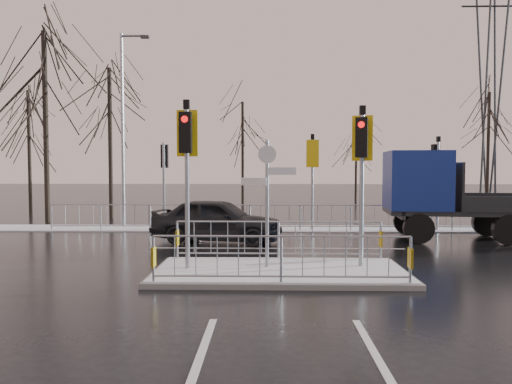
{
  "coord_description": "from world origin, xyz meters",
  "views": [
    {
      "loc": [
        -0.28,
        -11.77,
        2.6
      ],
      "look_at": [
        -0.65,
        3.4,
        1.8
      ],
      "focal_mm": 35.0,
      "sensor_mm": 36.0,
      "label": 1
    }
  ],
  "objects_px": {
    "traffic_island": "(279,258)",
    "street_lamp_left": "(124,121)",
    "flatbed_truck": "(444,193)",
    "car_far_lane": "(217,220)"
  },
  "relations": [
    {
      "from": "traffic_island",
      "to": "street_lamp_left",
      "type": "bearing_deg",
      "value": 124.07
    },
    {
      "from": "flatbed_truck",
      "to": "street_lamp_left",
      "type": "xyz_separation_m",
      "value": [
        -12.35,
        3.61,
        2.83
      ]
    },
    {
      "from": "car_far_lane",
      "to": "flatbed_truck",
      "type": "distance_m",
      "value": 8.02
    },
    {
      "from": "traffic_island",
      "to": "car_far_lane",
      "type": "bearing_deg",
      "value": 111.57
    },
    {
      "from": "car_far_lane",
      "to": "flatbed_truck",
      "type": "bearing_deg",
      "value": -73.08
    },
    {
      "from": "car_far_lane",
      "to": "traffic_island",
      "type": "bearing_deg",
      "value": -147.64
    },
    {
      "from": "traffic_island",
      "to": "street_lamp_left",
      "type": "relative_size",
      "value": 0.73
    },
    {
      "from": "traffic_island",
      "to": "flatbed_truck",
      "type": "xyz_separation_m",
      "value": [
        5.93,
        5.88,
        1.27
      ]
    },
    {
      "from": "car_far_lane",
      "to": "flatbed_truck",
      "type": "height_order",
      "value": "flatbed_truck"
    },
    {
      "from": "traffic_island",
      "to": "flatbed_truck",
      "type": "bearing_deg",
      "value": 44.74
    }
  ]
}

